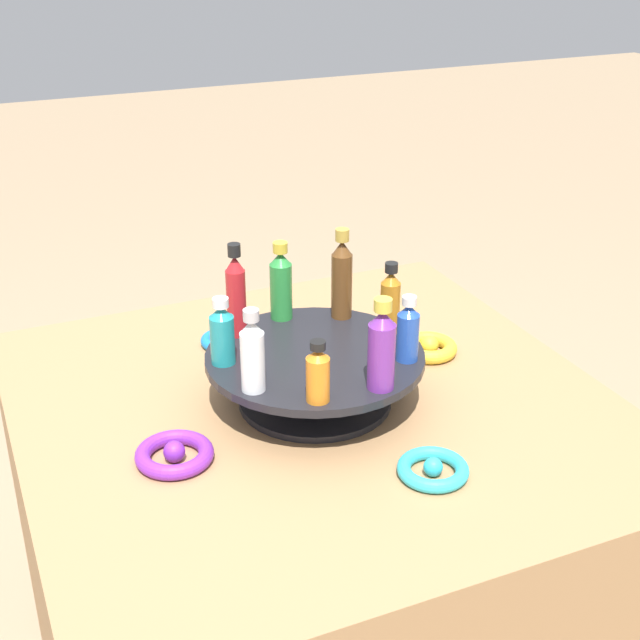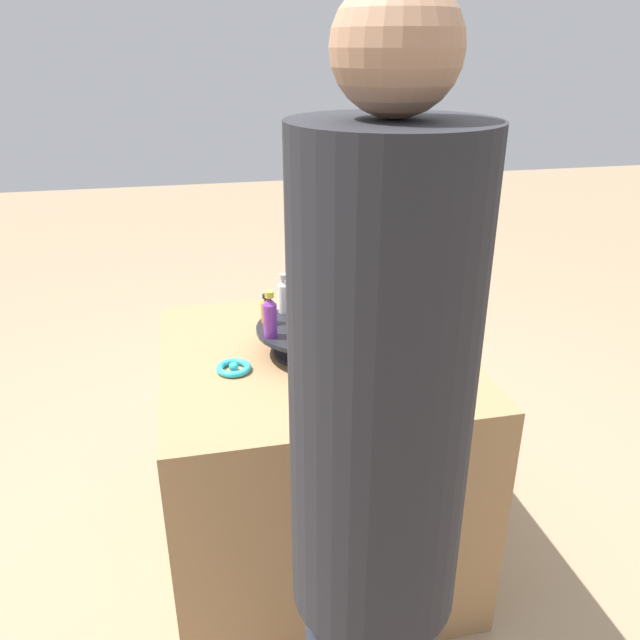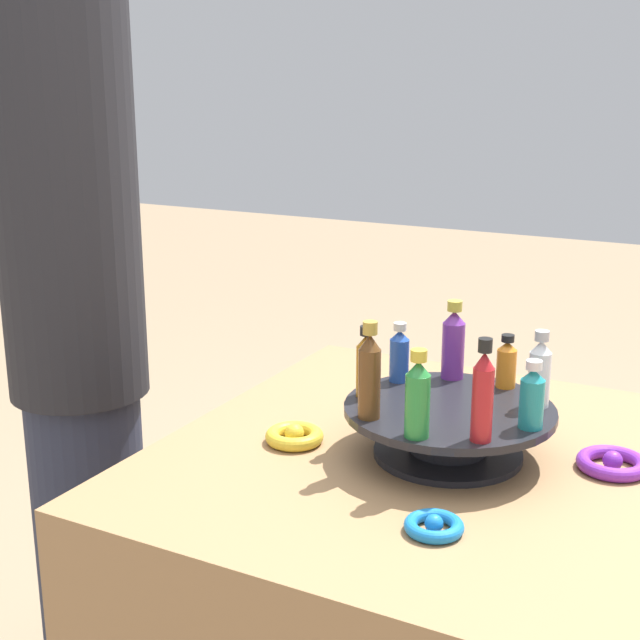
{
  "view_description": "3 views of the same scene",
  "coord_description": "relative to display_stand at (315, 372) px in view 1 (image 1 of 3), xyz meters",
  "views": [
    {
      "loc": [
        0.44,
        1.04,
        1.39
      ],
      "look_at": [
        -0.01,
        0.0,
        0.85
      ],
      "focal_mm": 50.0,
      "sensor_mm": 36.0,
      "label": 1
    },
    {
      "loc": [
        -1.54,
        0.32,
        1.52
      ],
      "look_at": [
        -0.14,
        0.01,
        0.88
      ],
      "focal_mm": 35.0,
      "sensor_mm": 36.0,
      "label": 2
    },
    {
      "loc": [
        0.41,
        -1.19,
        1.28
      ],
      "look_at": [
        -0.23,
        0.02,
        0.9
      ],
      "focal_mm": 50.0,
      "sensor_mm": 36.0,
      "label": 3
    }
  ],
  "objects": [
    {
      "name": "display_stand",
      "position": [
        0.0,
        0.0,
        0.0
      ],
      "size": [
        0.32,
        0.32,
        0.08
      ],
      "color": "black",
      "rests_on": "party_table"
    },
    {
      "name": "ribbon_bow_purple",
      "position": [
        0.23,
        0.07,
        -0.04
      ],
      "size": [
        0.1,
        0.1,
        0.03
      ],
      "color": "purple",
      "rests_on": "party_table"
    },
    {
      "name": "bottle_blue",
      "position": [
        -0.11,
        0.07,
        0.08
      ],
      "size": [
        0.03,
        0.03,
        0.1
      ],
      "color": "#234CAD",
      "rests_on": "display_stand"
    },
    {
      "name": "bottle_red",
      "position": [
        0.08,
        -0.1,
        0.1
      ],
      "size": [
        0.03,
        0.03,
        0.14
      ],
      "color": "#B21E23",
      "rests_on": "display_stand"
    },
    {
      "name": "bottle_orange",
      "position": [
        0.05,
        0.12,
        0.07
      ],
      "size": [
        0.03,
        0.03,
        0.09
      ],
      "color": "orange",
      "rests_on": "display_stand"
    },
    {
      "name": "ribbon_bow_blue",
      "position": [
        0.07,
        -0.23,
        -0.04
      ],
      "size": [
        0.08,
        0.08,
        0.02
      ],
      "color": "blue",
      "rests_on": "party_table"
    },
    {
      "name": "bottle_purple",
      "position": [
        -0.04,
        0.12,
        0.09
      ],
      "size": [
        0.04,
        0.04,
        0.13
      ],
      "color": "#702D93",
      "rests_on": "display_stand"
    },
    {
      "name": "party_table",
      "position": [
        0.0,
        0.0,
        -0.41
      ],
      "size": [
        0.85,
        0.85,
        0.72
      ],
      "color": "#9E754C",
      "rests_on": "ground_plane"
    },
    {
      "name": "ribbon_bow_teal",
      "position": [
        -0.07,
        0.23,
        -0.04
      ],
      "size": [
        0.09,
        0.09,
        0.03
      ],
      "color": "#2DB7CC",
      "rests_on": "party_table"
    },
    {
      "name": "ribbon_bow_gold",
      "position": [
        -0.23,
        -0.07,
        -0.04
      ],
      "size": [
        0.09,
        0.09,
        0.03
      ],
      "color": "gold",
      "rests_on": "party_table"
    },
    {
      "name": "bottle_green",
      "position": [
        -0.0,
        -0.13,
        0.09
      ],
      "size": [
        0.03,
        0.03,
        0.12
      ],
      "color": "#288438",
      "rests_on": "display_stand"
    },
    {
      "name": "bottle_teal",
      "position": [
        0.13,
        -0.03,
        0.08
      ],
      "size": [
        0.03,
        0.03,
        0.1
      ],
      "color": "teal",
      "rests_on": "display_stand"
    },
    {
      "name": "bottle_amber",
      "position": [
        -0.13,
        -0.02,
        0.08
      ],
      "size": [
        0.03,
        0.03,
        0.11
      ],
      "color": "#AD6B19",
      "rests_on": "display_stand"
    },
    {
      "name": "bottle_clear",
      "position": [
        0.12,
        0.06,
        0.08
      ],
      "size": [
        0.03,
        0.03,
        0.12
      ],
      "color": "silver",
      "rests_on": "display_stand"
    },
    {
      "name": "bottle_brown",
      "position": [
        -0.09,
        -0.1,
        0.1
      ],
      "size": [
        0.03,
        0.03,
        0.14
      ],
      "color": "brown",
      "rests_on": "display_stand"
    }
  ]
}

